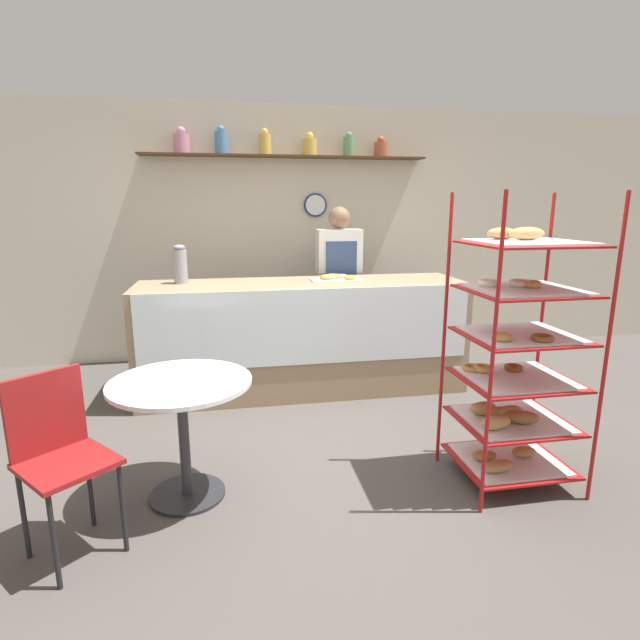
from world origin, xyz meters
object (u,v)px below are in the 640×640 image
object	(u,v)px
pastry_rack	(515,360)
person_worker	(339,281)
cafe_chair	(58,445)
coffee_carafe	(180,265)
donut_tray_counter	(335,278)
cafe_table	(182,409)

from	to	relation	value
pastry_rack	person_worker	size ratio (longest dim) A/B	1.05
cafe_chair	coffee_carafe	distance (m)	2.24
person_worker	donut_tray_counter	world-z (taller)	person_worker
pastry_rack	coffee_carafe	xyz separation A→B (m)	(-2.06, 1.92, 0.39)
cafe_table	donut_tray_counter	world-z (taller)	donut_tray_counter
pastry_rack	cafe_chair	xyz separation A→B (m)	(-2.48, -0.19, -0.22)
coffee_carafe	cafe_chair	bearing A→B (deg)	-101.41
pastry_rack	donut_tray_counter	world-z (taller)	pastry_rack
person_worker	donut_tray_counter	distance (m)	0.56
pastry_rack	person_worker	world-z (taller)	pastry_rack
person_worker	cafe_table	world-z (taller)	person_worker
coffee_carafe	person_worker	bearing A→B (deg)	17.78
pastry_rack	cafe_table	bearing A→B (deg)	175.06
cafe_table	coffee_carafe	bearing A→B (deg)	93.91
cafe_table	cafe_chair	bearing A→B (deg)	-146.72
person_worker	cafe_chair	xyz separation A→B (m)	(-1.95, -2.60, -0.35)
cafe_table	cafe_chair	world-z (taller)	cafe_chair
cafe_chair	person_worker	bearing A→B (deg)	12.44
donut_tray_counter	person_worker	bearing A→B (deg)	73.47
pastry_rack	cafe_chair	distance (m)	2.50
cafe_table	donut_tray_counter	size ratio (longest dim) A/B	1.72
cafe_table	pastry_rack	bearing A→B (deg)	-4.94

